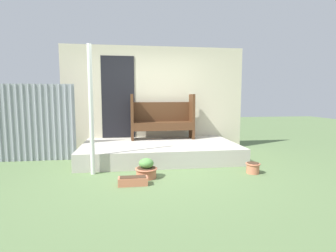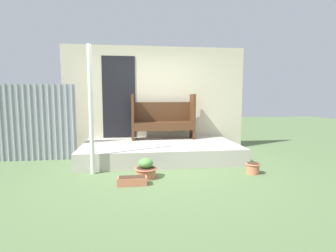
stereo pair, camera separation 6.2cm
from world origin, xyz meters
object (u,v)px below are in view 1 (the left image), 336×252
bench (162,117)px  flower_pot_left (146,169)px  support_post (91,111)px  flower_pot_middle (253,167)px  planter_box_rect (133,181)px

bench → flower_pot_left: bench is taller
support_post → flower_pot_left: support_post is taller
bench → flower_pot_left: (-0.52, -2.01, -0.71)m
flower_pot_left → bench: bearing=75.6°
flower_pot_middle → planter_box_rect: (-2.12, -0.34, -0.04)m
planter_box_rect → flower_pot_middle: bearing=9.0°
support_post → planter_box_rect: (0.69, -0.69, -1.05)m
flower_pot_middle → planter_box_rect: flower_pot_middle is taller
support_post → bench: size_ratio=1.47×
planter_box_rect → bench: bearing=72.4°
flower_pot_left → flower_pot_middle: (1.89, -0.00, -0.04)m
bench → planter_box_rect: bearing=-108.7°
support_post → bench: support_post is taller
flower_pot_left → planter_box_rect: flower_pot_left is taller
planter_box_rect → support_post: bearing=134.9°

